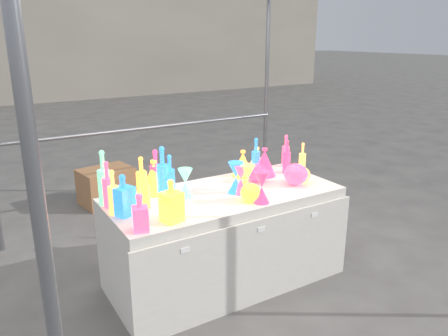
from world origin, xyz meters
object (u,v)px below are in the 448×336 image
display_table (225,238)px  lampshade_0 (154,177)px  cardboard_box_closed (107,186)px  hourglass_0 (241,179)px  bottle_0 (142,177)px  decanter_0 (171,201)px  globe_0 (251,193)px

display_table → lampshade_0: size_ratio=7.09×
display_table → lampshade_0: 0.74m
cardboard_box_closed → hourglass_0: hourglass_0 is taller
bottle_0 → decanter_0: bearing=-89.4°
display_table → hourglass_0: 0.50m
display_table → globe_0: size_ratio=12.27×
decanter_0 → lampshade_0: decanter_0 is taller
decanter_0 → lampshade_0: (0.11, 0.56, -0.01)m
bottle_0 → globe_0: size_ratio=2.11×
hourglass_0 → globe_0: hourglass_0 is taller
bottle_0 → globe_0: 0.81m
decanter_0 → globe_0: bearing=-11.6°
globe_0 → cardboard_box_closed: bearing=98.9°
bottle_0 → lampshade_0: bottle_0 is taller
cardboard_box_closed → decanter_0: 2.55m
display_table → decanter_0: bearing=-154.5°
decanter_0 → globe_0: decanter_0 is taller
cardboard_box_closed → lampshade_0: bearing=-104.4°
decanter_0 → lampshade_0: bearing=64.4°
cardboard_box_closed → display_table: bearing=-91.8°
cardboard_box_closed → globe_0: (0.38, -2.41, 0.60)m
decanter_0 → globe_0: (0.64, 0.03, -0.08)m
bottle_0 → display_table: bearing=-22.9°
display_table → bottle_0: 0.82m
lampshade_0 → bottle_0: bearing=-138.3°
globe_0 → lampshade_0: bearing=134.9°
display_table → cardboard_box_closed: 2.20m
hourglass_0 → globe_0: bearing=-98.8°
decanter_0 → cardboard_box_closed: bearing=69.7°
globe_0 → lampshade_0: (-0.53, 0.53, 0.07)m
cardboard_box_closed → lampshade_0: lampshade_0 is taller
decanter_0 → bottle_0: bearing=76.4°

